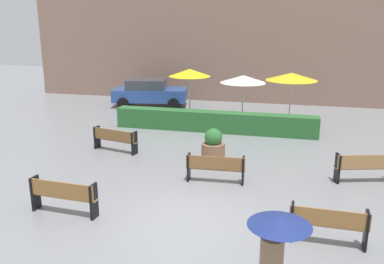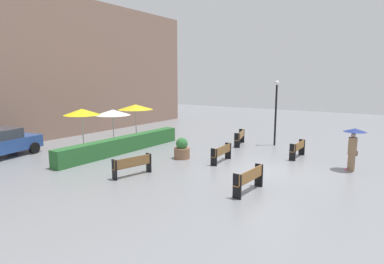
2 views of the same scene
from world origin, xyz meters
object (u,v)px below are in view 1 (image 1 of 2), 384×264
at_px(bench_mid_center, 215,167).
at_px(bench_far_left, 115,138).
at_px(parked_car, 149,92).
at_px(bench_near_left, 63,194).
at_px(bench_near_right, 328,223).
at_px(pedestrian_with_umbrella, 274,254).
at_px(patio_umbrella_yellow, 190,73).
at_px(patio_umbrella_yellow_far, 292,77).
at_px(patio_umbrella_white, 243,79).
at_px(bench_far_right, 366,166).
at_px(planter_pot, 213,146).

height_order(bench_mid_center, bench_far_left, bench_far_left).
bearing_deg(bench_far_left, parked_car, 100.63).
relative_size(bench_near_left, parked_car, 0.42).
relative_size(bench_near_right, bench_far_left, 0.90).
xyz_separation_m(pedestrian_with_umbrella, patio_umbrella_yellow, (-4.73, 13.28, 1.09)).
distance_m(bench_near_right, patio_umbrella_yellow_far, 11.10).
bearing_deg(bench_mid_center, patio_umbrella_yellow, 109.84).
relative_size(bench_near_right, parked_car, 0.38).
relative_size(bench_near_left, pedestrian_with_umbrella, 0.94).
bearing_deg(patio_umbrella_white, bench_mid_center, -88.96).
height_order(patio_umbrella_white, patio_umbrella_yellow_far, patio_umbrella_yellow_far).
distance_m(pedestrian_with_umbrella, patio_umbrella_yellow, 14.13).
bearing_deg(patio_umbrella_yellow, bench_mid_center, -70.16).
bearing_deg(bench_near_left, parked_car, 100.29).
height_order(bench_far_right, patio_umbrella_yellow_far, patio_umbrella_yellow_far).
bearing_deg(patio_umbrella_yellow, bench_far_right, -41.47).
xyz_separation_m(bench_mid_center, patio_umbrella_yellow_far, (2.08, 7.93, 1.79)).
height_order(bench_near_right, bench_far_left, bench_near_right).
relative_size(bench_far_right, parked_car, 0.42).
bearing_deg(bench_far_left, pedestrian_with_umbrella, -51.35).
xyz_separation_m(pedestrian_with_umbrella, patio_umbrella_yellow_far, (0.06, 13.72, 1.00)).
xyz_separation_m(bench_near_right, bench_far_left, (-7.40, 5.10, -0.02)).
bearing_deg(bench_far_right, planter_pot, 168.05).
xyz_separation_m(bench_mid_center, pedestrian_with_umbrella, (2.02, -5.79, 0.79)).
bearing_deg(bench_near_left, pedestrian_with_umbrella, -26.81).
xyz_separation_m(bench_far_left, patio_umbrella_yellow_far, (6.38, 5.81, 1.79)).
distance_m(bench_far_left, pedestrian_with_umbrella, 10.16).
bearing_deg(planter_pot, bench_far_left, -179.15).
bearing_deg(bench_near_right, bench_near_left, -179.50).
bearing_deg(bench_far_right, patio_umbrella_yellow, 138.53).
height_order(bench_mid_center, patio_umbrella_yellow_far, patio_umbrella_yellow_far).
distance_m(pedestrian_with_umbrella, parked_car, 18.08).
bearing_deg(planter_pot, patio_umbrella_white, 86.44).
relative_size(bench_near_right, patio_umbrella_white, 0.74).
distance_m(bench_mid_center, patio_umbrella_yellow_far, 8.39).
distance_m(bench_near_left, parked_car, 13.73).
bearing_deg(patio_umbrella_yellow_far, bench_far_left, -137.70).
relative_size(bench_near_left, patio_umbrella_yellow, 0.73).
xyz_separation_m(patio_umbrella_white, patio_umbrella_yellow_far, (2.23, 0.15, 0.17)).
bearing_deg(parked_car, bench_near_right, -56.30).
distance_m(bench_mid_center, patio_umbrella_yellow, 8.18).
distance_m(bench_mid_center, patio_umbrella_white, 7.95).
height_order(planter_pot, patio_umbrella_yellow_far, patio_umbrella_yellow_far).
xyz_separation_m(bench_mid_center, bench_near_right, (3.10, -2.98, 0.02)).
distance_m(bench_near_right, parked_car, 16.17).
height_order(bench_near_left, parked_car, parked_car).
bearing_deg(bench_mid_center, planter_pot, 102.67).
distance_m(bench_mid_center, planter_pot, 2.23).
bearing_deg(bench_far_left, planter_pot, 0.85).
height_order(bench_far_left, patio_umbrella_yellow, patio_umbrella_yellow).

